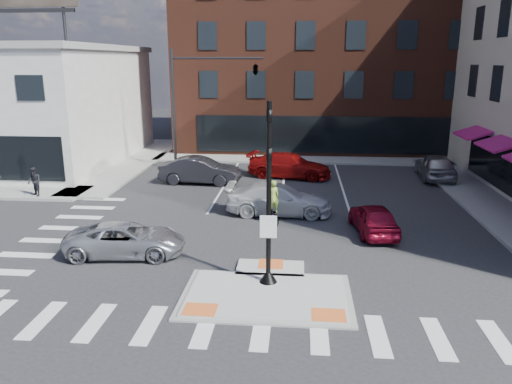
# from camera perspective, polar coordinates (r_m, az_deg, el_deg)

# --- Properties ---
(ground) EXTENTS (120.00, 120.00, 0.00)m
(ground) POSITION_cam_1_polar(r_m,az_deg,el_deg) (16.66, 1.31, -11.16)
(ground) COLOR #28282B
(ground) RESTS_ON ground
(refuge_island) EXTENTS (5.40, 4.65, 0.13)m
(refuge_island) POSITION_cam_1_polar(r_m,az_deg,el_deg) (16.40, 1.25, -11.39)
(refuge_island) COLOR gray
(refuge_island) RESTS_ON ground
(sidewalk_nw) EXTENTS (23.50, 20.50, 0.15)m
(sidewalk_nw) POSITION_cam_1_polar(r_m,az_deg,el_deg) (35.77, -24.76, 1.84)
(sidewalk_nw) COLOR gray
(sidewalk_nw) RESTS_ON ground
(sidewalk_e) EXTENTS (3.00, 24.00, 0.15)m
(sidewalk_e) POSITION_cam_1_polar(r_m,az_deg,el_deg) (27.77, 25.65, -1.72)
(sidewalk_e) COLOR gray
(sidewalk_e) RESTS_ON ground
(sidewalk_n) EXTENTS (26.00, 3.00, 0.15)m
(sidewalk_n) POSITION_cam_1_polar(r_m,az_deg,el_deg) (37.69, 8.11, 3.68)
(sidewalk_n) COLOR gray
(sidewalk_n) RESTS_ON ground
(building_n) EXTENTS (24.40, 18.40, 15.50)m
(building_n) POSITION_cam_1_polar(r_m,az_deg,el_deg) (46.97, 7.86, 15.37)
(building_n) COLOR #522619
(building_n) RESTS_ON ground
(building_far_left) EXTENTS (10.00, 12.00, 10.00)m
(building_far_left) POSITION_cam_1_polar(r_m,az_deg,el_deg) (67.16, 0.86, 12.93)
(building_far_left) COLOR slate
(building_far_left) RESTS_ON ground
(building_far_right) EXTENTS (12.00, 12.00, 12.00)m
(building_far_right) POSITION_cam_1_polar(r_m,az_deg,el_deg) (69.41, 12.07, 13.50)
(building_far_right) COLOR brown
(building_far_right) RESTS_ON ground
(signal_pole) EXTENTS (0.60, 0.60, 5.98)m
(signal_pole) POSITION_cam_1_polar(r_m,az_deg,el_deg) (16.14, 1.45, -3.00)
(signal_pole) COLOR black
(signal_pole) RESTS_ON refuge_island
(mast_arm_signal) EXTENTS (6.10, 2.24, 8.00)m
(mast_arm_signal) POSITION_cam_1_polar(r_m,az_deg,el_deg) (33.25, -2.64, 12.98)
(mast_arm_signal) COLOR black
(mast_arm_signal) RESTS_ON ground
(silver_suv) EXTENTS (4.70, 2.51, 1.26)m
(silver_suv) POSITION_cam_1_polar(r_m,az_deg,el_deg) (19.88, -14.64, -5.26)
(silver_suv) COLOR #B4B5BB
(silver_suv) RESTS_ON ground
(red_sedan) EXTENTS (2.01, 4.02, 1.32)m
(red_sedan) POSITION_cam_1_polar(r_m,az_deg,el_deg) (22.21, 13.28, -2.95)
(red_sedan) COLOR maroon
(red_sedan) RESTS_ON ground
(white_pickup) EXTENTS (5.13, 2.15, 1.48)m
(white_pickup) POSITION_cam_1_polar(r_m,az_deg,el_deg) (24.25, 2.62, -0.85)
(white_pickup) COLOR silver
(white_pickup) RESTS_ON ground
(bg_car_dark) EXTENTS (4.92, 1.96, 1.59)m
(bg_car_dark) POSITION_cam_1_polar(r_m,az_deg,el_deg) (30.49, -6.41, 2.46)
(bg_car_dark) COLOR #26262B
(bg_car_dark) RESTS_ON ground
(bg_car_silver) EXTENTS (2.16, 4.85, 1.62)m
(bg_car_silver) POSITION_cam_1_polar(r_m,az_deg,el_deg) (33.40, 19.82, 2.78)
(bg_car_silver) COLOR #9D9FA4
(bg_car_silver) RESTS_ON ground
(bg_car_red) EXTENTS (5.62, 3.19, 1.54)m
(bg_car_red) POSITION_cam_1_polar(r_m,az_deg,el_deg) (31.93, 3.85, 3.04)
(bg_car_red) COLOR #9A0E0E
(bg_car_red) RESTS_ON ground
(cyclist) EXTENTS (1.05, 1.66, 2.03)m
(cyclist) POSITION_cam_1_polar(r_m,az_deg,el_deg) (22.95, 1.95, -1.91)
(cyclist) COLOR #3F3F44
(cyclist) RESTS_ON ground
(pedestrian_a) EXTENTS (0.98, 0.94, 1.60)m
(pedestrian_a) POSITION_cam_1_polar(r_m,az_deg,el_deg) (29.41, -24.02, 1.09)
(pedestrian_a) COLOR black
(pedestrian_a) RESTS_ON sidewalk_nw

